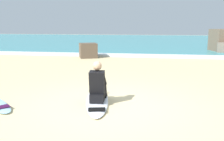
% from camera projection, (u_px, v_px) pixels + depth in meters
% --- Properties ---
extents(ground_plane, '(80.00, 80.00, 0.00)m').
position_uv_depth(ground_plane, '(108.00, 106.00, 5.79)').
color(ground_plane, beige).
extents(sea, '(80.00, 28.00, 0.10)m').
position_uv_depth(sea, '(145.00, 41.00, 28.04)').
color(sea, teal).
rests_on(sea, ground).
extents(breaking_foam, '(80.00, 0.90, 0.11)m').
position_uv_depth(breaking_foam, '(136.00, 55.00, 14.74)').
color(breaking_foam, white).
rests_on(breaking_foam, ground).
extents(surfboard_main, '(1.02, 2.56, 0.08)m').
position_uv_depth(surfboard_main, '(97.00, 100.00, 6.15)').
color(surfboard_main, silver).
rests_on(surfboard_main, ground).
extents(surfer_seated, '(0.39, 0.72, 0.95)m').
position_uv_depth(surfer_seated, '(98.00, 86.00, 5.90)').
color(surfer_seated, black).
rests_on(surfer_seated, surfboard_main).
extents(shoreline_rock, '(1.22, 1.24, 0.81)m').
position_uv_depth(shoreline_rock, '(88.00, 50.00, 14.14)').
color(shoreline_rock, brown).
rests_on(shoreline_rock, ground).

